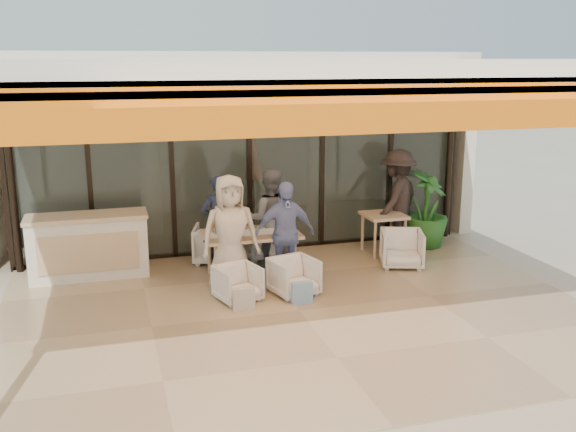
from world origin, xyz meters
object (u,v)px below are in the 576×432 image
(chair_near_right, at_px, (294,275))
(diner_periwinkle, at_px, (285,234))
(potted_palm, at_px, (427,210))
(chair_far_right, at_px, (263,240))
(side_chair, at_px, (402,247))
(chair_near_left, at_px, (238,282))
(diner_cream, at_px, (230,233))
(chair_far_left, at_px, (215,242))
(side_table, at_px, (384,220))
(diner_grey, at_px, (270,219))
(diner_navy, at_px, (219,224))
(host_counter, at_px, (89,246))
(dining_table, at_px, (250,236))
(standing_woman, at_px, (397,200))

(chair_near_right, distance_m, diner_periwinkle, 0.70)
(potted_palm, bearing_deg, diner_periwinkle, -158.46)
(chair_far_right, relative_size, side_chair, 0.95)
(chair_near_left, height_order, diner_cream, diner_cream)
(potted_palm, bearing_deg, chair_far_left, 177.10)
(side_table, bearing_deg, diner_grey, -176.90)
(chair_near_left, bearing_deg, diner_navy, 73.07)
(diner_navy, height_order, potted_palm, diner_navy)
(host_counter, bearing_deg, dining_table, -15.66)
(diner_cream, height_order, diner_periwinkle, diner_cream)
(potted_palm, bearing_deg, dining_table, -167.88)
(side_chair, bearing_deg, chair_near_left, -146.47)
(diner_periwinkle, distance_m, side_table, 2.35)
(diner_grey, height_order, diner_cream, diner_cream)
(host_counter, bearing_deg, diner_cream, -29.21)
(chair_far_right, relative_size, chair_near_right, 1.05)
(chair_near_right, bearing_deg, diner_navy, 105.76)
(chair_far_left, xyz_separation_m, chair_far_right, (0.84, 0.00, -0.03))
(dining_table, bearing_deg, host_counter, 164.34)
(side_chair, bearing_deg, side_table, 109.02)
(chair_near_right, xyz_separation_m, diner_navy, (-0.84, 1.40, 0.49))
(chair_near_left, distance_m, standing_woman, 3.84)
(chair_far_left, bearing_deg, dining_table, 129.23)
(chair_near_right, relative_size, diner_navy, 0.39)
(host_counter, relative_size, chair_far_right, 2.80)
(host_counter, distance_m, potted_palm, 5.94)
(side_chair, bearing_deg, dining_table, -165.31)
(side_table, bearing_deg, dining_table, -167.61)
(side_table, bearing_deg, chair_far_right, 169.65)
(chair_near_left, relative_size, diner_grey, 0.35)
(diner_periwinkle, relative_size, side_table, 2.17)
(diner_periwinkle, height_order, side_table, diner_periwinkle)
(diner_cream, bearing_deg, potted_palm, 14.98)
(chair_far_right, relative_size, diner_cream, 0.37)
(chair_far_right, xyz_separation_m, potted_palm, (3.05, -0.20, 0.39))
(chair_near_right, relative_size, diner_grey, 0.38)
(chair_far_left, bearing_deg, potted_palm, -167.23)
(chair_near_right, xyz_separation_m, side_chair, (2.11, 0.76, 0.03))
(host_counter, distance_m, diner_grey, 2.92)
(chair_far_right, height_order, diner_cream, diner_cream)
(potted_palm, bearing_deg, diner_cream, -162.81)
(diner_cream, bearing_deg, side_chair, 2.91)
(chair_near_right, relative_size, diner_cream, 0.36)
(chair_far_left, relative_size, side_table, 0.96)
(chair_near_left, relative_size, diner_cream, 0.33)
(chair_near_left, height_order, potted_palm, potted_palm)
(chair_far_right, xyz_separation_m, diner_navy, (-0.84, -0.50, 0.48))
(dining_table, relative_size, diner_grey, 0.90)
(chair_near_right, relative_size, side_table, 0.84)
(dining_table, xyz_separation_m, diner_grey, (0.43, 0.44, 0.15))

